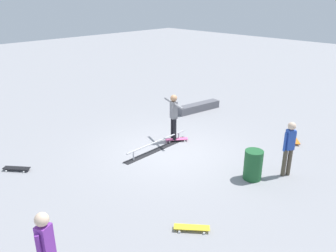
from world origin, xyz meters
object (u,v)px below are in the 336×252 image
(skater_main, at_px, (174,115))
(trash_bin, at_px, (253,165))
(bystander_purple_shirt, at_px, (47,251))
(loose_skateboard_orange, at_px, (295,140))
(grind_rail, at_px, (158,146))
(skateboard_main, at_px, (177,139))
(bystander_blue_shirt, at_px, (289,146))
(loose_skateboard_yellow, at_px, (192,228))
(loose_skateboard_black, at_px, (17,168))
(skate_ledge, at_px, (198,107))

(skater_main, bearing_deg, trash_bin, 14.53)
(bystander_purple_shirt, distance_m, loose_skateboard_orange, 9.33)
(skater_main, bearing_deg, loose_skateboard_orange, 64.03)
(loose_skateboard_orange, xyz_separation_m, trash_bin, (3.32, 0.34, 0.36))
(grind_rail, bearing_deg, skateboard_main, -179.40)
(loose_skateboard_orange, relative_size, trash_bin, 0.85)
(bystander_blue_shirt, height_order, loose_skateboard_orange, bystander_blue_shirt)
(bystander_blue_shirt, bearing_deg, loose_skateboard_yellow, -154.42)
(loose_skateboard_orange, height_order, loose_skateboard_black, same)
(grind_rail, bearing_deg, bystander_purple_shirt, 28.20)
(bystander_blue_shirt, xyz_separation_m, loose_skateboard_orange, (-2.47, -0.92, -0.86))
(loose_skateboard_yellow, xyz_separation_m, loose_skateboard_black, (1.64, -5.51, 0.00))
(skater_main, height_order, bystander_purple_shirt, bystander_purple_shirt)
(skateboard_main, distance_m, loose_skateboard_orange, 4.20)
(skateboard_main, xyz_separation_m, bystander_purple_shirt, (6.33, 3.07, 0.90))
(skateboard_main, height_order, loose_skateboard_black, same)
(bystander_purple_shirt, height_order, loose_skateboard_black, bystander_purple_shirt)
(skateboard_main, xyz_separation_m, loose_skateboard_black, (4.93, -1.89, 0.00))
(bystander_blue_shirt, relative_size, loose_skateboard_black, 2.21)
(skate_ledge, height_order, skater_main, skater_main)
(grind_rail, distance_m, trash_bin, 3.36)
(skateboard_main, distance_m, loose_skateboard_black, 5.28)
(loose_skateboard_orange, distance_m, loose_skateboard_black, 9.27)
(bystander_blue_shirt, bearing_deg, skateboard_main, 126.99)
(loose_skateboard_orange, bearing_deg, bystander_purple_shirt, 140.49)
(trash_bin, bearing_deg, grind_rail, -79.68)
(trash_bin, bearing_deg, loose_skateboard_yellow, 5.74)
(bystander_purple_shirt, xyz_separation_m, trash_bin, (-5.96, 0.25, -0.54))
(loose_skateboard_orange, bearing_deg, skateboard_main, 94.66)
(bystander_purple_shirt, bearing_deg, loose_skateboard_orange, 158.58)
(loose_skateboard_yellow, bearing_deg, bystander_purple_shirt, 39.47)
(skater_main, bearing_deg, skateboard_main, 51.95)
(bystander_purple_shirt, height_order, trash_bin, bystander_purple_shirt)
(skater_main, bearing_deg, bystander_blue_shirt, 27.49)
(skateboard_main, bearing_deg, loose_skateboard_yellow, -96.22)
(skate_ledge, relative_size, loose_skateboard_black, 2.92)
(grind_rail, relative_size, skater_main, 1.65)
(skate_ledge, height_order, bystander_purple_shirt, bystander_purple_shirt)
(skateboard_main, relative_size, loose_skateboard_black, 1.02)
(grind_rail, relative_size, loose_skateboard_black, 3.79)
(loose_skateboard_orange, xyz_separation_m, loose_skateboard_yellow, (6.25, 0.64, 0.00))
(loose_skateboard_orange, height_order, trash_bin, trash_bin)
(grind_rail, relative_size, bystander_blue_shirt, 1.72)
(skateboard_main, relative_size, trash_bin, 0.88)
(loose_skateboard_black, bearing_deg, grind_rail, -155.05)
(bystander_purple_shirt, xyz_separation_m, loose_skateboard_orange, (-9.29, -0.09, -0.90))
(skate_ledge, xyz_separation_m, bystander_blue_shirt, (2.62, 5.54, 0.76))
(loose_skateboard_orange, height_order, loose_skateboard_yellow, same)
(skate_ledge, bearing_deg, loose_skateboard_black, -1.75)
(skate_ledge, distance_m, skateboard_main, 3.52)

